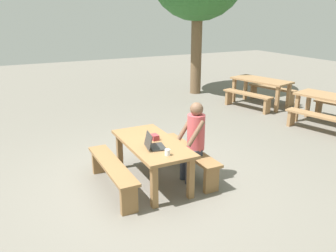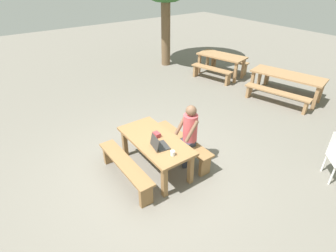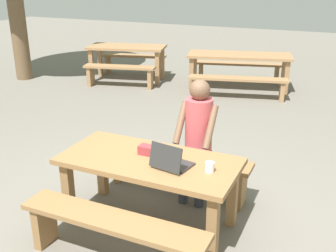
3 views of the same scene
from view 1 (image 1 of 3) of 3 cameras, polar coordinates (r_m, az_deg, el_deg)
The scene contains 12 objects.
ground_plane at distance 5.81m, azimuth -2.59°, elevation -9.07°, with size 30.00×30.00×0.00m, color slate.
picnic_table_front at distance 5.56m, azimuth -2.67°, elevation -3.66°, with size 1.66×0.79×0.70m.
bench_near at distance 5.45m, azimuth -9.15°, elevation -7.23°, with size 1.64×0.30×0.46m.
bench_far at distance 5.94m, azimuth 3.31°, elevation -4.78°, with size 1.64×0.30×0.46m.
laptop at distance 5.25m, azimuth -2.37°, elevation -3.04°, with size 0.36×0.33×0.24m.
small_pouch at distance 5.59m, azimuth -2.20°, elevation -1.84°, with size 0.15×0.10×0.09m.
coffee_mug at distance 5.00m, azimuth -0.09°, elevation -4.34°, with size 0.08×0.08×0.09m.
person_seated at distance 5.57m, azimuth 4.28°, elevation -1.66°, with size 0.39×0.40×1.32m.
bench_mid_south at distance 8.59m, azimuth 24.50°, elevation 0.80°, with size 1.90×0.76×0.42m.
picnic_table_rear at distance 10.59m, azimuth 15.03°, elevation 6.74°, with size 1.84×1.17×0.78m.
bench_rear_south at distance 10.15m, azimuth 12.88°, elevation 4.62°, with size 1.56×0.67×0.46m.
bench_rear_north at distance 11.16m, azimuth 16.71°, elevation 5.53°, with size 1.56×0.67×0.46m.
Camera 1 is at (4.71, -2.08, 2.68)m, focal length 37.13 mm.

